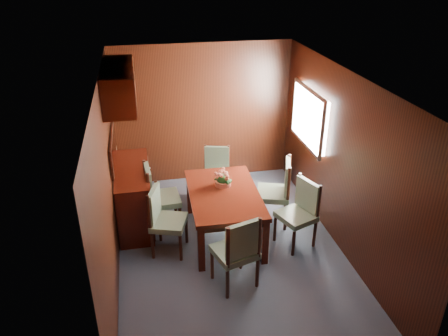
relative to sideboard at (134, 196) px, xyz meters
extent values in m
plane|color=#3D4553|center=(1.25, -1.00, -0.45)|extent=(4.50, 4.50, 0.00)
cube|color=black|center=(-0.25, -1.00, 0.75)|extent=(0.02, 4.50, 2.40)
cube|color=black|center=(2.75, -1.00, 0.75)|extent=(0.02, 4.50, 2.40)
cube|color=black|center=(1.25, 1.25, 0.75)|extent=(3.00, 0.02, 2.40)
cube|color=black|center=(1.25, -3.25, 0.75)|extent=(3.00, 0.02, 2.40)
cube|color=black|center=(1.25, -1.00, 1.95)|extent=(3.00, 4.50, 0.02)
cube|color=white|center=(2.73, 0.10, 1.00)|extent=(0.14, 1.10, 0.80)
cube|color=#B2B2B7|center=(2.66, 0.10, 1.00)|extent=(0.04, 1.20, 0.90)
cube|color=black|center=(-0.22, 0.00, 0.83)|extent=(0.03, 1.36, 0.41)
cube|color=silver|center=(-0.20, 0.00, 0.83)|extent=(0.01, 1.30, 0.35)
cube|color=black|center=(-0.05, 0.00, 1.68)|extent=(0.40, 1.40, 0.50)
cube|color=black|center=(0.00, 0.00, 0.00)|extent=(0.48, 1.40, 0.90)
cube|color=black|center=(0.80, -1.31, -0.12)|extent=(0.09, 0.09, 0.66)
cube|color=black|center=(1.63, -1.33, -0.12)|extent=(0.09, 0.09, 0.66)
cube|color=black|center=(0.83, 0.09, -0.12)|extent=(0.09, 0.09, 0.66)
cube|color=black|center=(1.66, 0.07, -0.12)|extent=(0.09, 0.09, 0.66)
cube|color=black|center=(1.23, -0.62, 0.16)|extent=(0.87, 1.43, 0.10)
cube|color=black|center=(1.23, -0.62, 0.24)|extent=(0.99, 1.55, 0.06)
cylinder|color=black|center=(0.32, -0.57, -0.26)|extent=(0.04, 0.04, 0.39)
cylinder|color=black|center=(0.20, -0.95, -0.26)|extent=(0.04, 0.04, 0.39)
cylinder|color=black|center=(0.68, -0.69, -0.26)|extent=(0.04, 0.04, 0.39)
cylinder|color=black|center=(0.56, -1.06, -0.26)|extent=(0.04, 0.04, 0.39)
cube|color=slate|center=(0.44, -0.82, 0.00)|extent=(0.56, 0.57, 0.08)
cylinder|color=black|center=(0.31, -0.56, 0.26)|extent=(0.04, 0.04, 0.52)
cylinder|color=black|center=(0.19, -0.94, 0.26)|extent=(0.04, 0.04, 0.52)
cube|color=slate|center=(0.27, -0.76, 0.28)|extent=(0.19, 0.42, 0.44)
cylinder|color=black|center=(0.20, -0.03, -0.24)|extent=(0.05, 0.05, 0.41)
cylinder|color=black|center=(0.23, -0.45, -0.24)|extent=(0.05, 0.05, 0.41)
cylinder|color=black|center=(0.60, 0.00, -0.24)|extent=(0.05, 0.05, 0.41)
cylinder|color=black|center=(0.63, -0.43, -0.24)|extent=(0.05, 0.05, 0.41)
cube|color=slate|center=(0.41, -0.23, 0.03)|extent=(0.50, 0.52, 0.08)
cylinder|color=black|center=(0.19, -0.03, 0.30)|extent=(0.05, 0.05, 0.55)
cylinder|color=black|center=(0.22, -0.45, 0.30)|extent=(0.05, 0.05, 0.55)
cube|color=slate|center=(0.22, -0.24, 0.32)|extent=(0.09, 0.45, 0.47)
cylinder|color=black|center=(2.41, -1.12, -0.26)|extent=(0.04, 0.04, 0.39)
cylinder|color=black|center=(2.27, -0.75, -0.26)|extent=(0.04, 0.04, 0.39)
cylinder|color=black|center=(2.06, -1.26, -0.26)|extent=(0.04, 0.04, 0.39)
cylinder|color=black|center=(1.91, -0.89, -0.26)|extent=(0.04, 0.04, 0.39)
cube|color=slate|center=(2.16, -1.00, 0.00)|extent=(0.57, 0.58, 0.08)
cylinder|color=black|center=(2.42, -1.12, 0.26)|extent=(0.04, 0.04, 0.52)
cylinder|color=black|center=(2.28, -0.75, 0.26)|extent=(0.04, 0.04, 0.52)
cube|color=slate|center=(2.33, -0.94, 0.28)|extent=(0.21, 0.41, 0.44)
cylinder|color=black|center=(2.14, -0.66, -0.24)|extent=(0.05, 0.05, 0.41)
cylinder|color=black|center=(2.28, -0.26, -0.24)|extent=(0.05, 0.05, 0.41)
cylinder|color=black|center=(1.76, -0.53, -0.24)|extent=(0.05, 0.05, 0.41)
cylinder|color=black|center=(1.90, -0.13, -0.24)|extent=(0.05, 0.05, 0.41)
cube|color=slate|center=(2.02, -0.39, 0.03)|extent=(0.60, 0.61, 0.08)
cylinder|color=black|center=(2.15, -0.66, 0.30)|extent=(0.05, 0.05, 0.55)
cylinder|color=black|center=(2.29, -0.26, 0.30)|extent=(0.05, 0.05, 0.55)
cube|color=slate|center=(2.20, -0.46, 0.32)|extent=(0.20, 0.44, 0.47)
cylinder|color=black|center=(1.02, -1.88, -0.25)|extent=(0.05, 0.05, 0.40)
cylinder|color=black|center=(1.42, -1.75, -0.25)|extent=(0.05, 0.05, 0.40)
cylinder|color=black|center=(0.91, -1.50, -0.25)|extent=(0.05, 0.05, 0.40)
cylinder|color=black|center=(1.30, -1.38, -0.25)|extent=(0.05, 0.05, 0.40)
cube|color=slate|center=(1.16, -1.63, 0.02)|extent=(0.59, 0.57, 0.08)
cylinder|color=black|center=(1.03, -1.89, 0.28)|extent=(0.05, 0.05, 0.54)
cylinder|color=black|center=(1.42, -1.76, 0.28)|extent=(0.05, 0.05, 0.54)
cube|color=slate|center=(1.22, -1.81, 0.31)|extent=(0.43, 0.19, 0.46)
cylinder|color=black|center=(1.53, 0.50, -0.27)|extent=(0.04, 0.04, 0.37)
cylinder|color=black|center=(1.17, 0.60, -0.27)|extent=(0.04, 0.04, 0.37)
cylinder|color=black|center=(1.44, 0.16, -0.27)|extent=(0.04, 0.04, 0.37)
cylinder|color=black|center=(1.08, 0.25, -0.27)|extent=(0.04, 0.04, 0.37)
cube|color=slate|center=(1.30, 0.38, -0.03)|extent=(0.53, 0.51, 0.08)
cylinder|color=black|center=(1.54, 0.51, 0.22)|extent=(0.04, 0.04, 0.49)
cylinder|color=black|center=(1.17, 0.61, 0.22)|extent=(0.04, 0.04, 0.49)
cube|color=slate|center=(1.35, 0.54, 0.24)|extent=(0.40, 0.16, 0.41)
cylinder|color=#A74933|center=(1.26, -0.42, 0.30)|extent=(0.23, 0.23, 0.07)
sphere|color=#1B4416|center=(1.26, -0.42, 0.35)|extent=(0.18, 0.18, 0.18)
camera|label=1|loc=(0.20, -5.75, 3.27)|focal=35.00mm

